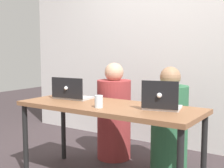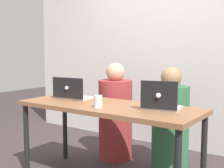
% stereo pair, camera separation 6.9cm
% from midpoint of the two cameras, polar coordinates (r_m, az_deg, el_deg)
% --- Properties ---
extents(back_wall, '(4.50, 0.10, 2.44)m').
position_cam_midpoint_polar(back_wall, '(3.97, 11.68, 6.16)').
color(back_wall, silver).
rests_on(back_wall, ground).
extents(desk, '(1.68, 0.64, 0.73)m').
position_cam_midpoint_polar(desk, '(2.80, -0.04, -5.23)').
color(desk, brown).
rests_on(desk, ground).
extents(person_on_left, '(0.45, 0.45, 1.08)m').
position_cam_midpoint_polar(person_on_left, '(3.51, 1.20, -5.91)').
color(person_on_left, '#973232').
rests_on(person_on_left, ground).
extents(person_on_right, '(0.38, 0.38, 1.06)m').
position_cam_midpoint_polar(person_on_right, '(3.20, 11.21, -7.43)').
color(person_on_right, '#2F6743').
rests_on(person_on_right, ground).
extents(laptop_back_left, '(0.38, 0.27, 0.22)m').
position_cam_midpoint_polar(laptop_back_left, '(3.12, -6.66, -1.85)').
color(laptop_back_left, '#B5B8BA').
rests_on(laptop_back_left, desk).
extents(laptop_back_right, '(0.35, 0.32, 0.24)m').
position_cam_midpoint_polar(laptop_back_right, '(2.58, 9.70, -3.51)').
color(laptop_back_right, silver).
rests_on(laptop_back_right, desk).
extents(water_glass_center, '(0.07, 0.07, 0.11)m').
position_cam_midpoint_polar(water_glass_center, '(2.64, -1.79, -3.37)').
color(water_glass_center, silver).
rests_on(water_glass_center, desk).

